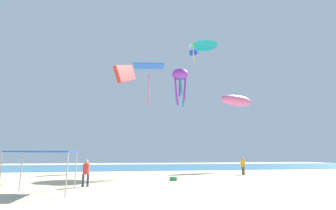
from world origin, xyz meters
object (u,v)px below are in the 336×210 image
object	(u,v)px
cooler_box	(173,179)
kite_inflatable_pink	(236,101)
kite_box_white	(193,49)
kite_diamond_blue	(149,68)
kite_delta_teal	(204,44)
kite_octopus_purple	(180,76)
person_near_tent	(243,164)
person_leftmost	(86,171)
kite_parafoil_red	(125,74)
canopy_tent	(44,153)

from	to	relation	value
cooler_box	kite_inflatable_pink	xyz separation A→B (m)	(12.72, 13.68, 10.08)
kite_box_white	kite_diamond_blue	bearing A→B (deg)	-50.96
kite_delta_teal	kite_inflatable_pink	distance (m)	10.00
cooler_box	kite_delta_teal	xyz separation A→B (m)	(7.69, 13.17, 18.71)
kite_diamond_blue	kite_octopus_purple	xyz separation A→B (m)	(4.50, 6.76, 1.60)
cooler_box	kite_octopus_purple	xyz separation A→B (m)	(2.33, 6.90, 11.20)
cooler_box	kite_octopus_purple	size ratio (longest dim) A/B	0.13
person_near_tent	cooler_box	world-z (taller)	person_near_tent
person_near_tent	kite_diamond_blue	xyz separation A→B (m)	(-10.87, -4.57, 8.67)
cooler_box	kite_inflatable_pink	world-z (taller)	kite_inflatable_pink
kite_octopus_purple	kite_inflatable_pink	bearing A→B (deg)	-50.09
kite_delta_teal	kite_box_white	size ratio (longest dim) A/B	2.03
person_leftmost	cooler_box	bearing A→B (deg)	8.49
kite_diamond_blue	kite_box_white	xyz separation A→B (m)	(10.99, 22.75, 12.41)
kite_box_white	kite_octopus_purple	size ratio (longest dim) A/B	0.55
kite_octopus_purple	kite_inflatable_pink	world-z (taller)	kite_octopus_purple
kite_parafoil_red	kite_octopus_purple	distance (m)	7.12
kite_diamond_blue	kite_inflatable_pink	bearing A→B (deg)	-130.56
person_near_tent	person_leftmost	xyz separation A→B (m)	(-15.41, -7.67, -0.07)
person_near_tent	kite_delta_teal	xyz separation A→B (m)	(-1.01, 8.46, 17.77)
kite_box_white	kite_inflatable_pink	bearing A→B (deg)	-2.19
kite_box_white	kite_octopus_purple	xyz separation A→B (m)	(-6.49, -15.98, -10.82)
person_near_tent	kite_box_white	size ratio (longest dim) A/B	0.75
kite_inflatable_pink	kite_delta_teal	bearing A→B (deg)	167.25
cooler_box	kite_inflatable_pink	distance (m)	21.23
cooler_box	kite_box_white	bearing A→B (deg)	68.92
kite_parafoil_red	kite_diamond_blue	bearing A→B (deg)	44.98
person_near_tent	kite_box_white	xyz separation A→B (m)	(0.12, 18.17, 21.08)
kite_diamond_blue	kite_inflatable_pink	size ratio (longest dim) A/B	0.61
kite_parafoil_red	kite_delta_teal	size ratio (longest dim) A/B	1.05
kite_octopus_purple	person_near_tent	bearing A→B (deg)	-102.22
kite_inflatable_pink	person_leftmost	bearing A→B (deg)	-157.96
kite_parafoil_red	kite_delta_teal	bearing A→B (deg)	145.64
person_leftmost	kite_box_white	bearing A→B (deg)	43.65
person_leftmost	kite_octopus_purple	size ratio (longest dim) A/B	0.39
person_leftmost	cooler_box	distance (m)	7.39
kite_parafoil_red	kite_box_white	world-z (taller)	kite_box_white
canopy_tent	person_leftmost	bearing A→B (deg)	54.44
kite_diamond_blue	kite_inflatable_pink	xyz separation A→B (m)	(14.89, 13.55, 0.47)
kite_parafoil_red	kite_delta_teal	distance (m)	17.11
person_near_tent	kite_octopus_purple	xyz separation A→B (m)	(-6.37, 2.19, 10.26)
canopy_tent	cooler_box	xyz separation A→B (m)	(8.74, 5.81, -2.02)
canopy_tent	kite_octopus_purple	bearing A→B (deg)	48.91
canopy_tent	cooler_box	world-z (taller)	canopy_tent
person_near_tent	kite_octopus_purple	bearing A→B (deg)	73.10
person_leftmost	kite_delta_teal	distance (m)	28.03
person_near_tent	kite_diamond_blue	size ratio (longest dim) A/B	0.48
cooler_box	kite_box_white	size ratio (longest dim) A/B	0.23
canopy_tent	kite_inflatable_pink	world-z (taller)	kite_inflatable_pink
kite_parafoil_red	kite_diamond_blue	distance (m)	4.58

